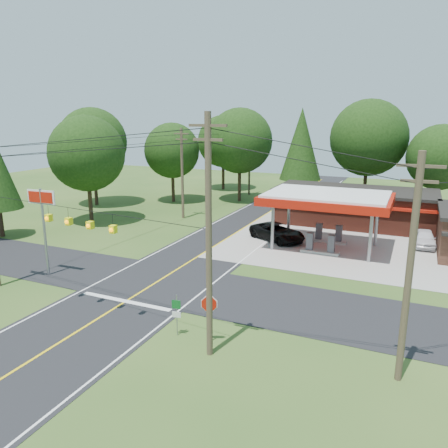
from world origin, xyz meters
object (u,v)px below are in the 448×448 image
at_px(octagonal_stop_sign, 209,308).
at_px(big_stop_sign, 42,212).
at_px(suv_car, 277,232).
at_px(sedan_car, 424,238).
at_px(gas_canopy, 327,200).

bearing_deg(octagonal_stop_sign, big_stop_sign, 165.05).
bearing_deg(suv_car, big_stop_sign, 170.65).
bearing_deg(sedan_car, gas_canopy, -157.44).
bearing_deg(octagonal_stop_sign, gas_canopy, 84.00).
relative_size(suv_car, octagonal_stop_sign, 2.19).
relative_size(suv_car, sedan_car, 1.32).
distance_m(suv_car, sedan_car, 12.98).
bearing_deg(suv_car, octagonal_stop_sign, -143.21).
distance_m(suv_car, big_stop_sign, 20.31).
height_order(gas_canopy, octagonal_stop_sign, gas_canopy).
bearing_deg(sedan_car, suv_car, -168.41).
xyz_separation_m(big_stop_sign, octagonal_stop_sign, (15.00, -4.00, -2.75)).
bearing_deg(suv_car, gas_canopy, -67.00).
height_order(suv_car, octagonal_stop_sign, octagonal_stop_sign).
bearing_deg(suv_car, sedan_car, -44.91).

